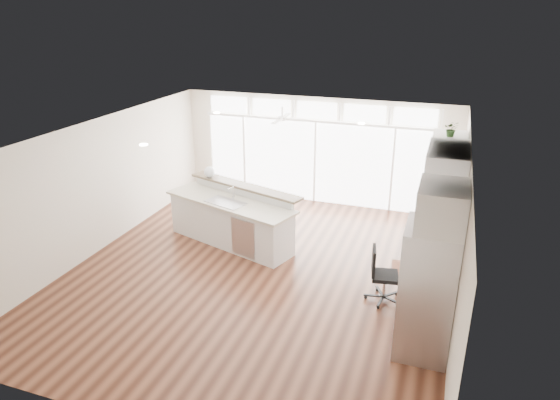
% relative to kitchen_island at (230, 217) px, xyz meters
% --- Properties ---
extents(floor, '(7.00, 8.00, 0.02)m').
position_rel_kitchen_island_xyz_m(floor, '(1.03, -0.96, -0.61)').
color(floor, '#3F1F13').
rests_on(floor, ground).
extents(ceiling, '(7.00, 8.00, 0.02)m').
position_rel_kitchen_island_xyz_m(ceiling, '(1.03, -0.96, 2.10)').
color(ceiling, white).
rests_on(ceiling, wall_back).
extents(wall_back, '(7.00, 0.04, 2.70)m').
position_rel_kitchen_island_xyz_m(wall_back, '(1.03, 3.04, 0.75)').
color(wall_back, beige).
rests_on(wall_back, floor).
extents(wall_front, '(7.00, 0.04, 2.70)m').
position_rel_kitchen_island_xyz_m(wall_front, '(1.03, -4.96, 0.75)').
color(wall_front, beige).
rests_on(wall_front, floor).
extents(wall_left, '(0.04, 8.00, 2.70)m').
position_rel_kitchen_island_xyz_m(wall_left, '(-2.47, -0.96, 0.75)').
color(wall_left, beige).
rests_on(wall_left, floor).
extents(wall_right, '(0.04, 8.00, 2.70)m').
position_rel_kitchen_island_xyz_m(wall_right, '(4.53, -0.96, 0.75)').
color(wall_right, beige).
rests_on(wall_right, floor).
extents(glass_wall, '(5.80, 0.06, 2.08)m').
position_rel_kitchen_island_xyz_m(glass_wall, '(1.03, 2.98, 0.45)').
color(glass_wall, white).
rests_on(glass_wall, wall_back).
extents(transom_row, '(5.90, 0.06, 0.40)m').
position_rel_kitchen_island_xyz_m(transom_row, '(1.03, 2.98, 1.78)').
color(transom_row, white).
rests_on(transom_row, wall_back).
extents(desk_window, '(0.04, 0.85, 0.85)m').
position_rel_kitchen_island_xyz_m(desk_window, '(4.49, -0.66, 0.95)').
color(desk_window, silver).
rests_on(desk_window, wall_right).
extents(ceiling_fan, '(1.16, 1.16, 0.32)m').
position_rel_kitchen_island_xyz_m(ceiling_fan, '(0.53, 1.84, 1.88)').
color(ceiling_fan, white).
rests_on(ceiling_fan, ceiling).
extents(recessed_lights, '(3.40, 3.00, 0.02)m').
position_rel_kitchen_island_xyz_m(recessed_lights, '(1.03, -0.76, 2.08)').
color(recessed_lights, white).
rests_on(recessed_lights, ceiling).
extents(oven_cabinet, '(0.64, 1.20, 2.50)m').
position_rel_kitchen_island_xyz_m(oven_cabinet, '(4.20, 0.84, 0.65)').
color(oven_cabinet, silver).
rests_on(oven_cabinet, floor).
extents(desk_nook, '(0.72, 1.30, 0.76)m').
position_rel_kitchen_island_xyz_m(desk_nook, '(4.16, -0.66, -0.22)').
color(desk_nook, silver).
rests_on(desk_nook, floor).
extents(upper_cabinets, '(0.64, 1.30, 0.64)m').
position_rel_kitchen_island_xyz_m(upper_cabinets, '(4.20, -0.66, 1.75)').
color(upper_cabinets, silver).
rests_on(upper_cabinets, wall_right).
extents(refrigerator, '(0.76, 0.90, 2.00)m').
position_rel_kitchen_island_xyz_m(refrigerator, '(4.14, -2.31, 0.40)').
color(refrigerator, '#B5B6BA').
rests_on(refrigerator, floor).
extents(fridge_cabinet, '(0.64, 0.90, 0.60)m').
position_rel_kitchen_island_xyz_m(fridge_cabinet, '(4.20, -2.31, 1.70)').
color(fridge_cabinet, silver).
rests_on(fridge_cabinet, wall_right).
extents(framed_photos, '(0.06, 0.22, 0.80)m').
position_rel_kitchen_island_xyz_m(framed_photos, '(4.49, -0.04, 0.80)').
color(framed_photos, black).
rests_on(framed_photos, wall_right).
extents(kitchen_island, '(3.20, 1.99, 1.19)m').
position_rel_kitchen_island_xyz_m(kitchen_island, '(0.00, 0.00, 0.00)').
color(kitchen_island, silver).
rests_on(kitchen_island, floor).
extents(rug, '(1.08, 0.83, 0.01)m').
position_rel_kitchen_island_xyz_m(rug, '(3.93, 0.05, -0.59)').
color(rug, '#3E1E13').
rests_on(rug, floor).
extents(office_chair, '(0.59, 0.56, 0.99)m').
position_rel_kitchen_island_xyz_m(office_chair, '(3.43, -1.18, -0.10)').
color(office_chair, black).
rests_on(office_chair, floor).
extents(fishbowl, '(0.29, 0.29, 0.25)m').
position_rel_kitchen_island_xyz_m(fishbowl, '(-0.78, 0.67, 0.72)').
color(fishbowl, silver).
rests_on(fishbowl, kitchen_island).
extents(monitor, '(0.13, 0.52, 0.43)m').
position_rel_kitchen_island_xyz_m(monitor, '(4.08, -0.66, 0.38)').
color(monitor, black).
rests_on(monitor, desk_nook).
extents(keyboard, '(0.12, 0.30, 0.02)m').
position_rel_kitchen_island_xyz_m(keyboard, '(3.91, -0.66, 0.17)').
color(keyboard, white).
rests_on(keyboard, desk_nook).
extents(potted_plant, '(0.28, 0.31, 0.23)m').
position_rel_kitchen_island_xyz_m(potted_plant, '(4.20, 0.84, 2.02)').
color(potted_plant, '#305223').
rests_on(potted_plant, oven_cabinet).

